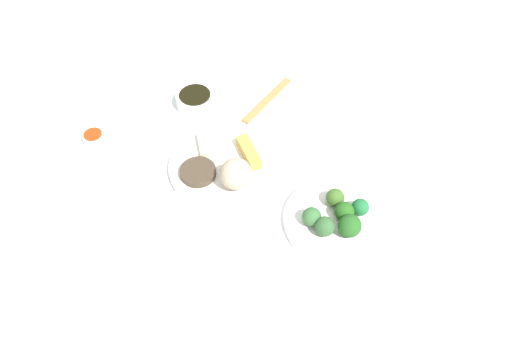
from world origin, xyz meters
TOP-DOWN VIEW (x-y plane):
  - tabletop at (0.00, 0.00)m, footprint 2.20×2.20m
  - main_plate at (-0.04, -0.00)m, footprint 0.25×0.25m
  - rice_scoop at (-0.09, -0.04)m, footprint 0.07×0.07m
  - spring_roll at (0.00, -0.06)m, footprint 0.10×0.08m
  - crab_rangoon_wonton at (0.02, 0.04)m, footprint 0.09×0.09m
  - stir_fry_heap at (-0.08, 0.05)m, footprint 0.08×0.08m
  - broccoli_plate at (-0.15, -0.28)m, footprint 0.23×0.23m
  - broccoli_floret_0 at (-0.18, -0.30)m, footprint 0.05×0.05m
  - broccoli_floret_1 at (-0.18, -0.25)m, footprint 0.04×0.04m
  - broccoli_floret_2 at (-0.14, -0.29)m, footprint 0.04×0.04m
  - broccoli_floret_3 at (-0.12, -0.32)m, footprint 0.04×0.04m
  - broccoli_floret_4 at (-0.16, -0.22)m, footprint 0.04×0.04m
  - broccoli_floret_6 at (-0.10, -0.27)m, footprint 0.04×0.04m
  - soy_sauce_bowl at (0.17, 0.12)m, footprint 0.10×0.10m
  - soy_sauce_bowl_liquid at (0.17, 0.12)m, footprint 0.08×0.08m
  - sauce_ramekin_sweet_and_sour at (-0.00, 0.34)m, footprint 0.05×0.05m
  - sauce_ramekin_sweet_and_sour_liquid at (-0.00, 0.34)m, footprint 0.04×0.04m
  - chopsticks_pair at (0.22, -0.07)m, footprint 0.20×0.11m

SIDE VIEW (x-z plane):
  - tabletop at x=0.00m, z-range 0.00..0.02m
  - chopsticks_pair at x=0.22m, z-range 0.02..0.03m
  - broccoli_plate at x=-0.15m, z-range 0.02..0.03m
  - main_plate at x=-0.04m, z-range 0.02..0.04m
  - sauce_ramekin_sweet_and_sour at x=0.00m, z-range 0.02..0.04m
  - soy_sauce_bowl at x=0.17m, z-range 0.02..0.05m
  - sauce_ramekin_sweet_and_sour_liquid at x=0.00m, z-range 0.04..0.04m
  - crab_rangoon_wonton at x=0.02m, z-range 0.04..0.05m
  - stir_fry_heap at x=-0.08m, z-range 0.04..0.05m
  - spring_roll at x=0.00m, z-range 0.04..0.06m
  - broccoli_floret_3 at x=-0.12m, z-range 0.03..0.07m
  - broccoli_floret_6 at x=-0.10m, z-range 0.03..0.07m
  - broccoli_floret_4 at x=-0.16m, z-range 0.03..0.08m
  - broccoli_floret_1 at x=-0.18m, z-range 0.03..0.08m
  - broccoli_floret_2 at x=-0.14m, z-range 0.03..0.08m
  - soy_sauce_bowl_liquid at x=0.17m, z-range 0.05..0.06m
  - broccoli_floret_0 at x=-0.18m, z-range 0.03..0.08m
  - rice_scoop at x=-0.09m, z-range 0.04..0.11m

